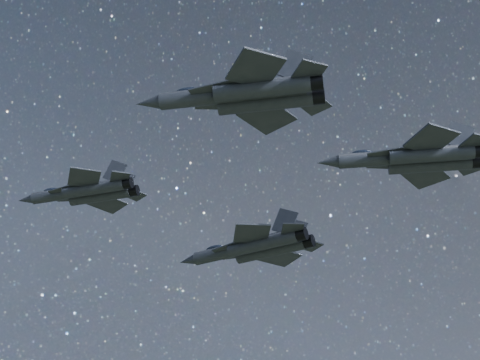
# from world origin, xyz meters

# --- Properties ---
(jet_lead) EXTENTS (15.26, 10.54, 3.83)m
(jet_lead) POSITION_xyz_m (-15.89, 5.17, 158.94)
(jet_lead) COLOR #2D3038
(jet_left) EXTENTS (17.86, 11.83, 4.55)m
(jet_left) POSITION_xyz_m (2.22, 13.52, 155.21)
(jet_left) COLOR #2D3038
(jet_right) EXTENTS (17.87, 12.62, 4.53)m
(jet_right) POSITION_xyz_m (3.76, -11.77, 157.90)
(jet_right) COLOR #2D3038
(jet_slot) EXTENTS (17.57, 12.52, 4.48)m
(jet_slot) POSITION_xyz_m (19.93, 1.79, 158.77)
(jet_slot) COLOR #2D3038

